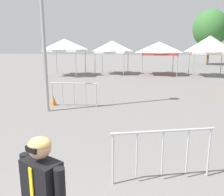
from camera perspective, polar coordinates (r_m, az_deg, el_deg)
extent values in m
cylinder|color=#9E9EA3|center=(21.08, -16.32, 8.02)|extent=(0.06, 0.06, 2.34)
cylinder|color=#9E9EA3|center=(20.00, -8.76, 8.15)|extent=(0.06, 0.06, 2.34)
cylinder|color=#9E9EA3|center=(23.71, -13.28, 8.64)|extent=(0.06, 0.06, 2.34)
cylinder|color=#9E9EA3|center=(22.75, -6.48, 8.74)|extent=(0.06, 0.06, 2.34)
pyramid|color=white|center=(21.79, -11.40, 12.70)|extent=(3.04, 3.04, 0.91)
cube|color=white|center=(21.79, -11.34, 11.23)|extent=(3.01, 3.01, 0.20)
cylinder|color=#9E9EA3|center=(21.72, -4.15, 8.37)|extent=(0.06, 0.06, 2.16)
cylinder|color=#9E9EA3|center=(21.13, 2.86, 8.27)|extent=(0.06, 0.06, 2.16)
cylinder|color=#9E9EA3|center=(24.27, -2.38, 8.83)|extent=(0.06, 0.06, 2.16)
cylinder|color=#9E9EA3|center=(23.75, 3.91, 8.73)|extent=(0.06, 0.06, 2.16)
pyramid|color=white|center=(22.62, 0.06, 12.52)|extent=(2.92, 2.92, 0.96)
cube|color=white|center=(22.63, 0.06, 11.06)|extent=(2.89, 2.89, 0.20)
cylinder|color=#9E9EA3|center=(20.93, 7.35, 7.97)|extent=(0.06, 0.06, 2.04)
cylinder|color=#9E9EA3|center=(21.15, 15.57, 7.66)|extent=(0.06, 0.06, 2.04)
cylinder|color=#9E9EA3|center=(23.92, 7.35, 8.54)|extent=(0.06, 0.06, 2.04)
cylinder|color=#9E9EA3|center=(24.11, 14.56, 8.27)|extent=(0.06, 0.06, 2.04)
pyramid|color=white|center=(22.42, 11.38, 11.99)|extent=(3.27, 3.27, 0.98)
cube|color=red|center=(22.43, 11.31, 10.48)|extent=(3.24, 3.24, 0.20)
cylinder|color=#9E9EA3|center=(20.85, 19.14, 7.52)|extent=(0.06, 0.06, 2.15)
cylinder|color=#9E9EA3|center=(23.69, 18.17, 8.12)|extent=(0.06, 0.06, 2.15)
cylinder|color=#9E9EA3|center=(24.22, 24.98, 7.66)|extent=(0.06, 0.06, 2.15)
pyramid|color=white|center=(22.45, 22.66, 12.07)|extent=(3.09, 3.09, 1.36)
cube|color=white|center=(22.46, 22.49, 10.08)|extent=(3.06, 3.06, 0.20)
cube|color=black|center=(2.74, -16.48, -19.96)|extent=(0.48, 0.40, 0.60)
cylinder|color=black|center=(2.92, -19.99, -17.58)|extent=(0.11, 0.11, 0.56)
cylinder|color=black|center=(2.56, -12.42, -21.84)|extent=(0.11, 0.11, 0.56)
sphere|color=tan|center=(2.54, -17.12, -11.42)|extent=(0.23, 0.23, 0.23)
ellipsoid|color=tan|center=(2.52, -17.18, -10.59)|extent=(0.23, 0.23, 0.14)
cube|color=black|center=(2.47, -19.10, -11.82)|extent=(0.15, 0.09, 0.06)
cube|color=yellow|center=(2.65, -18.91, -20.10)|extent=(0.04, 0.03, 0.46)
cylinder|color=brown|center=(36.11, 22.26, 9.90)|extent=(0.28, 0.28, 3.09)
ellipsoid|color=#387233|center=(36.17, 22.73, 15.27)|extent=(4.63, 4.63, 5.09)
cylinder|color=#B7BABF|center=(4.72, 12.42, -7.84)|extent=(2.01, 0.70, 0.05)
cylinder|color=#B7BABF|center=(5.34, 22.44, -12.16)|extent=(0.04, 0.04, 1.05)
cylinder|color=#B7BABF|center=(4.68, 0.23, -14.69)|extent=(0.04, 0.04, 1.05)
cylinder|color=#B7BABF|center=(5.10, 17.82, -12.32)|extent=(0.04, 0.04, 0.92)
cylinder|color=#B7BABF|center=(4.90, 12.15, -13.03)|extent=(0.04, 0.04, 0.92)
cylinder|color=#B7BABF|center=(4.75, 6.04, -13.66)|extent=(0.04, 0.04, 0.92)
cylinder|color=#B7BABF|center=(10.48, -9.28, 3.53)|extent=(2.10, 0.17, 0.05)
cylinder|color=#B7BABF|center=(10.36, -3.85, 0.61)|extent=(0.04, 0.04, 1.05)
cylinder|color=#B7BABF|center=(10.88, -14.26, 0.82)|extent=(0.04, 0.04, 1.05)
cylinder|color=#B7BABF|center=(10.44, -6.41, 0.94)|extent=(0.04, 0.04, 0.92)
cylinder|color=#B7BABF|center=(10.56, -9.19, 1.00)|extent=(0.04, 0.04, 0.92)
cylinder|color=#B7BABF|center=(10.71, -11.90, 1.05)|extent=(0.04, 0.04, 0.92)
cone|color=orange|center=(11.06, -14.06, -0.46)|extent=(0.32, 0.32, 0.49)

